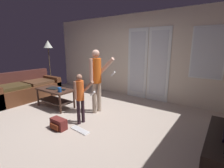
% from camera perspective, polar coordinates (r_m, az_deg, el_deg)
% --- Properties ---
extents(ground_plane, '(6.18, 4.87, 0.02)m').
position_cam_1_polar(ground_plane, '(3.75, -13.40, -12.36)').
color(ground_plane, '#B6A497').
extents(wall_back_with_doors, '(6.18, 0.09, 2.56)m').
position_cam_1_polar(wall_back_with_doors, '(5.24, 7.02, 9.39)').
color(wall_back_with_doors, beige).
rests_on(wall_back_with_doors, ground_plane).
extents(leather_couch, '(0.94, 1.89, 0.81)m').
position_cam_1_polar(leather_couch, '(5.67, -27.95, -1.71)').
color(leather_couch, '#542E1B').
rests_on(leather_couch, ground_plane).
extents(coffee_table, '(1.02, 0.50, 0.49)m').
position_cam_1_polar(coffee_table, '(4.54, -19.23, -3.30)').
color(coffee_table, '#3F271D').
rests_on(coffee_table, ground_plane).
extents(tv_stand, '(0.44, 1.33, 0.40)m').
position_cam_1_polar(tv_stand, '(2.86, 34.55, -18.23)').
color(tv_stand, '#2C211B').
rests_on(tv_stand, ground_plane).
extents(person_adult, '(0.58, 0.41, 1.51)m').
position_cam_1_polar(person_adult, '(3.85, -5.40, 2.87)').
color(person_adult, tan).
rests_on(person_adult, ground_plane).
extents(person_child, '(0.43, 0.28, 1.04)m').
position_cam_1_polar(person_child, '(3.37, -11.02, -3.64)').
color(person_child, '#2B1C24').
rests_on(person_child, ground_plane).
extents(floor_lamp, '(0.31, 0.31, 1.78)m').
position_cam_1_polar(floor_lamp, '(6.36, -21.43, 11.73)').
color(floor_lamp, '#3C2726').
rests_on(floor_lamp, ground_plane).
extents(backpack, '(0.34, 0.20, 0.21)m').
position_cam_1_polar(backpack, '(3.43, -18.25, -13.11)').
color(backpack, maroon).
rests_on(backpack, ground_plane).
extents(loose_keyboard, '(0.45, 0.17, 0.02)m').
position_cam_1_polar(loose_keyboard, '(3.31, -11.15, -15.52)').
color(loose_keyboard, white).
rests_on(loose_keyboard, ground_plane).
extents(laptop_closed, '(0.36, 0.31, 0.02)m').
position_cam_1_polar(laptop_closed, '(4.56, -19.68, -1.38)').
color(laptop_closed, black).
rests_on(laptop_closed, coffee_table).
extents(cup_near_edge, '(0.09, 0.09, 0.11)m').
position_cam_1_polar(cup_near_edge, '(4.16, -17.87, -1.96)').
color(cup_near_edge, '#184A99').
rests_on(cup_near_edge, coffee_table).
extents(tv_remote_black, '(0.18, 0.10, 0.02)m').
position_cam_1_polar(tv_remote_black, '(4.33, -17.07, -1.92)').
color(tv_remote_black, black).
rests_on(tv_remote_black, coffee_table).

